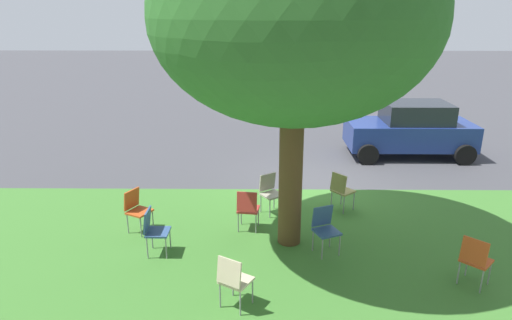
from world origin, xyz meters
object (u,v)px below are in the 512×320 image
Objects in this scene: chair_5 at (341,188)px; chair_6 at (270,190)px; street_tree at (295,19)px; chair_3 at (325,226)px; chair_4 at (154,228)px; chair_7 at (248,207)px; chair_2 at (233,278)px; chair_0 at (136,207)px; chair_1 at (475,258)px; parked_car at (410,129)px.

chair_5 and chair_6 have the same top height.
street_tree reaches higher than chair_3.
street_tree is 4.41m from chair_4.
chair_4 is 1.00× the size of chair_7.
street_tree is 6.74× the size of chair_5.
chair_2 is at bearing 79.79° from chair_6.
chair_0 is 3.74m from chair_3.
chair_3 is 1.65m from chair_7.
chair_7 is (3.68, -1.88, 0.00)m from chair_1.
chair_5 is at bearing -152.64° from chair_4.
chair_3 is at bearing -178.00° from chair_4.
chair_7 is (-2.23, -0.03, 0.00)m from chair_0.
chair_5 is 4.86m from parked_car.
chair_3 is at bearing 119.65° from chair_6.
chair_1 is 2.49m from chair_3.
street_tree is 4.74m from chair_0.
chair_5 is (-1.23, -1.44, -3.61)m from street_tree.
chair_4 is at bearing -45.56° from chair_2.
chair_3 is at bearing 167.99° from chair_0.
parked_car is at bearing -133.88° from chair_7.
chair_6 is 1.00m from chair_7.
chair_2 and chair_6 have the same top height.
parked_car reaches higher than chair_7.
chair_5 is (-0.61, -1.82, 0.00)m from chair_3.
parked_car is (-6.48, -5.91, 0.32)m from chair_4.
chair_3 and chair_5 have the same top height.
parked_car is at bearing -123.45° from chair_2.
chair_4 is 4.19m from chair_5.
chair_5 is (1.64, -2.89, 0.00)m from chair_1.
chair_4 is at bearing 10.92° from street_tree.
chair_7 is at bearing -151.22° from chair_4.
street_tree is 6.74× the size of chair_7.
chair_6 is at bearing -40.73° from chair_1.
parked_car is at bearing -120.13° from chair_3.
chair_0 is at bearing -49.60° from chair_2.
chair_0 is 2.23m from chair_7.
chair_2 is at bearing 56.55° from parked_car.
parked_car is at bearing -137.61° from chair_4.
chair_6 is (0.97, -1.70, 0.00)m from chair_3.
chair_4 is at bearing 27.36° from chair_5.
chair_6 is at bearing -161.20° from chair_0.
chair_4 is 8.78m from parked_car.
chair_3 is 1.00× the size of chair_7.
chair_2 is (0.95, 2.05, -3.61)m from street_tree.
chair_5 and chair_7 have the same top height.
chair_1 is at bearing 169.82° from chair_4.
parked_car is at bearing -126.29° from street_tree.
chair_2 is at bearing 65.07° from street_tree.
chair_4 and chair_7 have the same top height.
chair_0 is at bearing -58.12° from chair_4.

